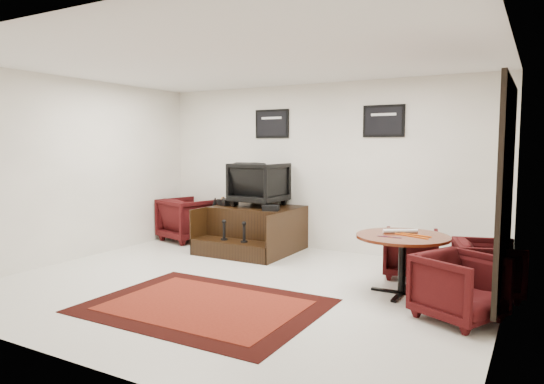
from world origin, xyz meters
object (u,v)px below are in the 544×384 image
at_px(shine_podium, 255,230).
at_px(armchair_side, 188,217).
at_px(shine_chair, 259,182).
at_px(meeting_table, 403,243).
at_px(table_chair_back, 411,251).
at_px(table_chair_window, 488,266).
at_px(table_chair_corner, 460,284).

bearing_deg(shine_podium, armchair_side, 176.59).
xyz_separation_m(shine_chair, meeting_table, (2.80, -1.40, -0.53)).
relative_size(table_chair_back, table_chair_window, 0.97).
relative_size(shine_podium, meeting_table, 1.35).
relative_size(shine_podium, shine_chair, 1.77).
bearing_deg(meeting_table, table_chair_window, 24.44).
height_order(armchair_side, meeting_table, armchair_side).
relative_size(shine_podium, table_chair_corner, 1.96).
xyz_separation_m(armchair_side, table_chair_window, (5.23, -0.93, -0.07)).
relative_size(armchair_side, table_chair_corner, 1.17).
relative_size(meeting_table, table_chair_corner, 1.45).
height_order(meeting_table, table_chair_window, table_chair_window).
relative_size(shine_podium, armchair_side, 1.68).
bearing_deg(table_chair_back, table_chair_corner, 107.82).
bearing_deg(meeting_table, shine_podium, 155.97).
xyz_separation_m(meeting_table, table_chair_corner, (0.73, -0.59, -0.25)).
bearing_deg(table_chair_back, meeting_table, 84.30).
bearing_deg(shine_chair, table_chair_back, 170.88).
bearing_deg(armchair_side, shine_podium, -167.29).
distance_m(shine_chair, armchair_side, 1.69).
height_order(armchair_side, table_chair_window, armchair_side).
relative_size(shine_podium, table_chair_window, 2.02).
height_order(shine_chair, armchair_side, shine_chair).
relative_size(meeting_table, table_chair_window, 1.49).
distance_m(armchair_side, table_chair_corner, 5.42).
xyz_separation_m(shine_podium, shine_chair, (-0.00, 0.15, 0.81)).
distance_m(shine_chair, table_chair_back, 2.88).
distance_m(meeting_table, table_chair_corner, 0.97).
bearing_deg(table_chair_back, table_chair_window, 144.10).
bearing_deg(shine_podium, meeting_table, -24.03).
bearing_deg(table_chair_window, shine_chair, 59.13).
height_order(shine_podium, table_chair_corner, table_chair_corner).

